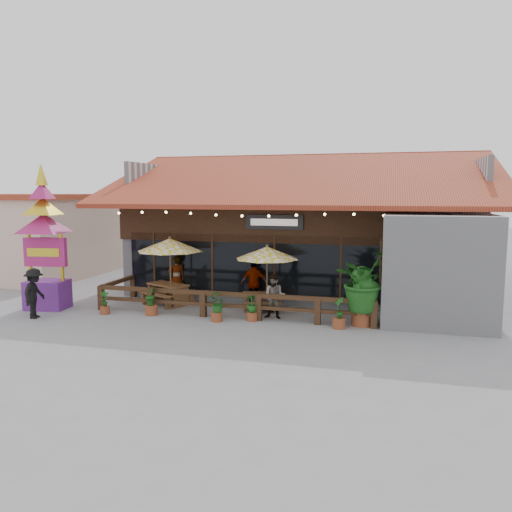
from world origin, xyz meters
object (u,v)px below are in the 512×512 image
(picnic_table_right, at_px, (262,299))
(pedestrian, at_px, (34,293))
(picnic_table_left, at_px, (168,290))
(umbrella_right, at_px, (267,253))
(tropical_plant, at_px, (363,282))
(thai_sign_tower, at_px, (44,227))
(umbrella_left, at_px, (170,245))

(picnic_table_right, relative_size, pedestrian, 0.97)
(picnic_table_left, xyz_separation_m, picnic_table_right, (3.79, -0.14, -0.09))
(picnic_table_right, bearing_deg, umbrella_right, -24.36)
(picnic_table_right, relative_size, tropical_plant, 0.67)
(picnic_table_left, distance_m, thai_sign_tower, 5.08)
(picnic_table_right, height_order, tropical_plant, tropical_plant)
(umbrella_left, distance_m, tropical_plant, 7.35)
(tropical_plant, bearing_deg, pedestrian, -170.12)
(umbrella_left, height_order, picnic_table_left, umbrella_left)
(umbrella_left, xyz_separation_m, tropical_plant, (7.22, -1.06, -0.90))
(umbrella_left, relative_size, pedestrian, 1.69)
(tropical_plant, bearing_deg, picnic_table_left, 170.38)
(umbrella_right, height_order, picnic_table_right, umbrella_right)
(pedestrian, bearing_deg, picnic_table_right, -78.39)
(umbrella_right, distance_m, picnic_table_right, 1.71)
(umbrella_left, height_order, pedestrian, umbrella_left)
(umbrella_left, bearing_deg, tropical_plant, -8.35)
(picnic_table_left, height_order, tropical_plant, tropical_plant)
(pedestrian, bearing_deg, tropical_plant, -90.98)
(umbrella_left, bearing_deg, thai_sign_tower, -158.83)
(umbrella_left, bearing_deg, pedestrian, -141.53)
(umbrella_left, xyz_separation_m, thai_sign_tower, (-4.24, -1.64, 0.72))
(picnic_table_right, xyz_separation_m, thai_sign_tower, (-7.81, -1.70, 2.59))
(umbrella_right, relative_size, picnic_table_right, 1.47)
(picnic_table_right, height_order, pedestrian, pedestrian)
(umbrella_left, bearing_deg, umbrella_right, -0.59)
(umbrella_right, xyz_separation_m, pedestrian, (-7.52, -2.93, -1.28))
(umbrella_right, bearing_deg, tropical_plant, -16.57)
(thai_sign_tower, bearing_deg, pedestrian, -69.18)
(umbrella_left, xyz_separation_m, umbrella_right, (3.79, -0.04, -0.18))
(picnic_table_right, distance_m, pedestrian, 7.92)
(picnic_table_left, bearing_deg, picnic_table_right, -2.18)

